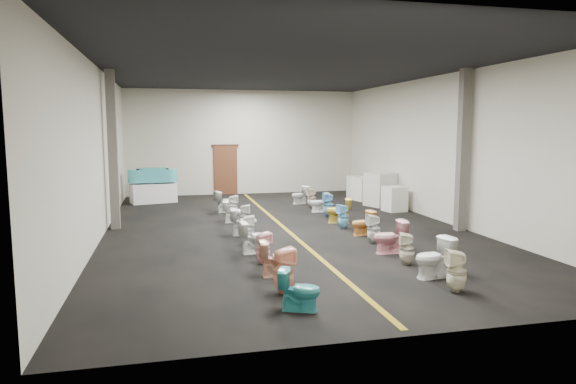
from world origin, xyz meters
name	(u,v)px	position (x,y,z in m)	size (l,w,h in m)	color
floor	(284,228)	(0.00, 0.00, 0.00)	(16.00, 16.00, 0.00)	black
ceiling	(284,70)	(0.00, 0.00, 4.50)	(16.00, 16.00, 0.00)	black
wall_back	(243,142)	(0.00, 8.00, 2.25)	(10.00, 10.00, 0.00)	beige
wall_front	(416,176)	(0.00, -8.00, 2.25)	(10.00, 10.00, 0.00)	beige
wall_left	(99,152)	(-5.00, 0.00, 2.25)	(16.00, 16.00, 0.00)	beige
wall_right	(443,149)	(5.00, 0.00, 2.25)	(16.00, 16.00, 0.00)	beige
aisle_stripe	(284,228)	(0.00, 0.00, 0.00)	(0.12, 15.60, 0.01)	olive
back_door	(226,170)	(-0.80, 7.94, 1.05)	(1.00, 0.10, 2.10)	#562D19
door_frame	(225,146)	(-0.80, 7.95, 2.12)	(1.15, 0.08, 0.10)	#331C11
column_left	(113,150)	(-4.75, 1.00, 2.25)	(0.25, 0.25, 4.50)	#59544C
column_right	(463,151)	(4.75, -1.50, 2.25)	(0.25, 0.25, 4.50)	#59544C
display_table	(153,193)	(-3.82, 6.11, 0.37)	(1.67, 0.84, 0.74)	white
bathtub	(153,175)	(-3.82, 6.11, 1.07)	(1.86, 0.76, 0.55)	#3DA6B2
appliance_crate_a	(395,199)	(4.40, 2.04, 0.43)	(0.67, 0.67, 0.87)	silver
appliance_crate_b	(380,189)	(4.40, 3.29, 0.62)	(0.90, 0.90, 1.23)	beige
appliance_crate_c	(365,189)	(4.40, 4.78, 0.46)	(0.81, 0.81, 0.92)	white
appliance_crate_d	(357,187)	(4.40, 5.71, 0.45)	(0.63, 0.63, 0.90)	silver
toilet_left_0	(300,290)	(-1.26, -6.66, 0.34)	(0.38, 0.66, 0.67)	teal
toilet_left_1	(283,271)	(-1.33, -5.77, 0.41)	(0.37, 0.38, 0.82)	#F7AD8B
toilet_left_2	(277,258)	(-1.22, -4.72, 0.35)	(0.40, 0.70, 0.71)	#E4AD90
toilet_left_3	(263,248)	(-1.32, -3.76, 0.35)	(0.31, 0.32, 0.69)	#F2ADB5
toilet_left_4	(255,237)	(-1.32, -2.78, 0.38)	(0.42, 0.74, 0.75)	white
toilet_left_5	(248,229)	(-1.34, -1.77, 0.36)	(0.32, 0.33, 0.72)	white
toilet_left_6	(244,222)	(-1.30, -0.75, 0.37)	(0.41, 0.72, 0.74)	silver
toilet_left_7	(244,216)	(-1.13, 0.24, 0.35)	(0.31, 0.32, 0.69)	silver
toilet_left_8	(234,212)	(-1.31, 1.17, 0.34)	(0.38, 0.66, 0.68)	white
toilet_left_9	(233,206)	(-1.23, 2.16, 0.36)	(0.32, 0.33, 0.72)	silver
toilet_left_10	(225,201)	(-1.35, 3.23, 0.37)	(0.41, 0.72, 0.74)	silver
toilet_right_0	(457,271)	(1.66, -6.41, 0.38)	(0.35, 0.35, 0.77)	beige
toilet_right_1	(434,258)	(1.71, -5.52, 0.40)	(0.44, 0.78, 0.80)	white
toilet_right_2	(407,249)	(1.63, -4.53, 0.35)	(0.31, 0.32, 0.69)	beige
toilet_right_3	(390,237)	(1.70, -3.52, 0.39)	(0.43, 0.76, 0.78)	pink
toilet_right_4	(374,229)	(1.75, -2.46, 0.37)	(0.33, 0.34, 0.74)	silver
toilet_right_5	(363,223)	(1.84, -1.48, 0.33)	(0.37, 0.65, 0.66)	gold
toilet_right_6	(343,216)	(1.63, -0.48, 0.36)	(0.32, 0.33, 0.71)	#83D0F5
toilet_right_7	(339,210)	(1.79, 0.36, 0.39)	(0.43, 0.76, 0.78)	gold
toilet_right_8	(329,205)	(1.80, 1.40, 0.40)	(0.36, 0.37, 0.80)	#6FAEDD
toilet_right_9	(320,202)	(1.81, 2.47, 0.33)	(0.37, 0.65, 0.66)	white
toilet_right_10	(312,198)	(1.80, 3.40, 0.36)	(0.33, 0.33, 0.72)	beige
toilet_right_11	(300,195)	(1.62, 4.45, 0.34)	(0.38, 0.67, 0.68)	white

